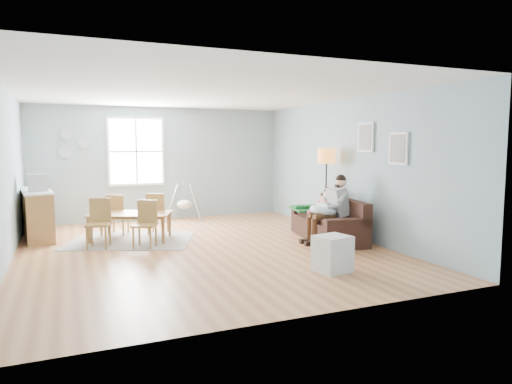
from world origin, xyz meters
name	(u,v)px	position (x,y,z in m)	size (l,w,h in m)	color
room	(200,109)	(0.00, 0.00, 2.42)	(8.40, 9.40, 3.90)	#A9633C
window	(136,152)	(-0.60, 3.46, 1.65)	(1.32, 0.08, 1.62)	white
pictures	(381,143)	(2.97, -1.05, 1.85)	(0.05, 1.34, 0.74)	white
wall_plates	(72,144)	(-2.00, 3.47, 1.83)	(0.67, 0.02, 0.66)	#879AA3
sofa	(331,225)	(2.51, -0.18, 0.28)	(1.14, 2.07, 0.79)	black
green_throw	(315,209)	(2.54, 0.48, 0.51)	(0.90, 0.72, 0.04)	#166228
beige_pillow	(330,199)	(2.79, 0.29, 0.71)	(0.13, 0.46, 0.46)	beige
father	(331,207)	(2.34, -0.44, 0.68)	(0.89, 0.42, 1.27)	#969699
nursing_pillow	(323,210)	(2.19, -0.42, 0.61)	(0.50, 0.50, 0.14)	silver
infant	(322,206)	(2.19, -0.38, 0.69)	(0.15, 0.34, 0.13)	silver
toddler	(324,204)	(2.46, 0.02, 0.67)	(0.50, 0.25, 0.78)	white
floor_lamp	(326,163)	(2.69, 0.31, 1.45)	(0.35, 0.35, 1.75)	black
storage_cube	(332,254)	(1.32, -2.12, 0.26)	(0.54, 0.50, 0.52)	silver
rug	(131,240)	(-1.06, 1.17, 0.01)	(2.24, 1.70, 0.01)	gray
dining_table	(131,227)	(-1.06, 1.17, 0.26)	(1.50, 0.84, 0.53)	brown
chair_sw	(99,220)	(-1.64, 0.80, 0.49)	(0.49, 0.49, 0.87)	olive
chair_se	(146,221)	(-0.88, 0.50, 0.47)	(0.51, 0.51, 0.83)	olive
chair_nw	(117,212)	(-1.24, 1.84, 0.46)	(0.50, 0.50, 0.82)	olive
chair_ne	(157,211)	(-0.49, 1.54, 0.48)	(0.52, 0.52, 0.85)	olive
counter	(37,214)	(-2.70, 2.10, 0.48)	(0.71, 1.75, 0.95)	brown
monitor	(38,183)	(-2.65, 1.78, 1.11)	(0.36, 0.34, 0.32)	#A8A8AD
baby_swing	(184,204)	(0.45, 3.10, 0.39)	(1.08, 1.10, 0.88)	#A8A8AD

